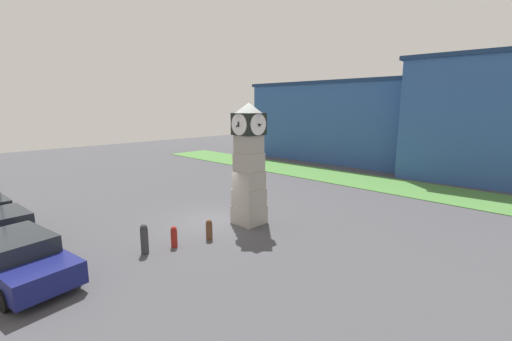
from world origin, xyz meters
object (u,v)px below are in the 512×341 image
object	(u,v)px
clock_tower	(249,166)
bollard_far_row	(209,229)
bollard_mid_row	(174,236)
car_near_tower	(3,231)
bollard_near_tower	(144,239)
car_by_building	(19,259)

from	to	relation	value
clock_tower	bollard_far_row	distance (m)	3.48
bollard_mid_row	car_near_tower	xyz separation A→B (m)	(-4.43, -4.75, 0.32)
bollard_far_row	bollard_near_tower	bearing A→B (deg)	-103.72
bollard_near_tower	car_near_tower	xyz separation A→B (m)	(-4.17, -3.64, 0.16)
bollard_near_tower	bollard_far_row	distance (m)	2.64
bollard_far_row	car_by_building	size ratio (longest dim) A/B	0.19
bollard_mid_row	bollard_far_row	size ratio (longest dim) A/B	0.98
bollard_near_tower	bollard_mid_row	bearing A→B (deg)	77.15
clock_tower	car_near_tower	world-z (taller)	clock_tower
bollard_near_tower	car_by_building	world-z (taller)	car_by_building
bollard_mid_row	car_by_building	bearing A→B (deg)	-103.17
clock_tower	car_near_tower	size ratio (longest dim) A/B	1.36
bollard_far_row	clock_tower	bearing A→B (deg)	95.83
car_near_tower	bollard_mid_row	bearing A→B (deg)	47.02
car_by_building	bollard_far_row	bearing A→B (deg)	76.55
bollard_far_row	car_near_tower	distance (m)	7.85
bollard_near_tower	bollard_mid_row	world-z (taller)	bollard_near_tower
clock_tower	bollard_far_row	size ratio (longest dim) A/B	6.48
clock_tower	car_by_building	xyz separation A→B (m)	(-1.25, -8.91, -1.98)
bollard_mid_row	car_near_tower	bearing A→B (deg)	-132.98
bollard_far_row	car_by_building	distance (m)	6.51
bollard_far_row	car_near_tower	bearing A→B (deg)	-127.74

